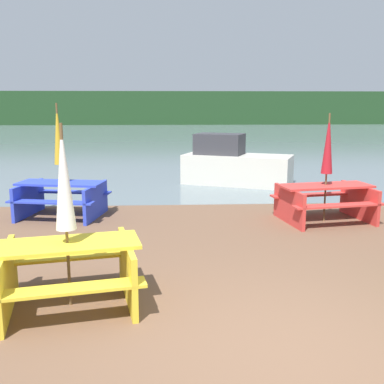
# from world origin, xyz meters

# --- Properties ---
(ground_plane) EXTENTS (60.00, 60.00, 0.00)m
(ground_plane) POSITION_xyz_m (0.00, 0.00, 0.00)
(ground_plane) COLOR brown
(water) EXTENTS (60.00, 50.00, 0.00)m
(water) POSITION_xyz_m (0.00, 31.68, -0.00)
(water) COLOR slate
(water) RESTS_ON ground_plane
(far_treeline) EXTENTS (80.00, 1.60, 4.00)m
(far_treeline) POSITION_xyz_m (0.00, 51.68, 2.00)
(far_treeline) COLOR #1E3D1E
(far_treeline) RESTS_ON water
(picnic_table_yellow) EXTENTS (1.93, 1.70, 0.79)m
(picnic_table_yellow) POSITION_xyz_m (-2.32, 1.21, 0.47)
(picnic_table_yellow) COLOR yellow
(picnic_table_yellow) RESTS_ON ground_plane
(picnic_table_red) EXTENTS (2.09, 1.68, 0.77)m
(picnic_table_red) POSITION_xyz_m (2.13, 5.01, 0.47)
(picnic_table_red) COLOR red
(picnic_table_red) RESTS_ON ground_plane
(picnic_table_blue) EXTENTS (2.02, 1.68, 0.76)m
(picnic_table_blue) POSITION_xyz_m (-3.43, 5.66, 0.46)
(picnic_table_blue) COLOR blue
(picnic_table_blue) RESTS_ON ground_plane
(umbrella_crimson) EXTENTS (0.23, 0.23, 2.23)m
(umbrella_crimson) POSITION_xyz_m (2.13, 5.01, 1.59)
(umbrella_crimson) COLOR brown
(umbrella_crimson) RESTS_ON ground_plane
(umbrella_gold) EXTENTS (0.21, 0.21, 2.43)m
(umbrella_gold) POSITION_xyz_m (-3.43, 5.66, 1.76)
(umbrella_gold) COLOR brown
(umbrella_gold) RESTS_ON ground_plane
(umbrella_white) EXTENTS (0.24, 0.24, 2.19)m
(umbrella_white) POSITION_xyz_m (-2.32, 1.21, 1.55)
(umbrella_white) COLOR brown
(umbrella_white) RESTS_ON ground_plane
(boat) EXTENTS (3.49, 2.50, 1.52)m
(boat) POSITION_xyz_m (0.89, 9.59, 0.58)
(boat) COLOR beige
(boat) RESTS_ON water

